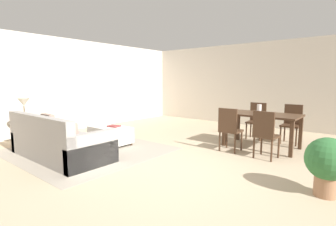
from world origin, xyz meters
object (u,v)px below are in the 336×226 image
table_lamp (24,103)px  dining_chair_far_left (257,118)px  dining_table (262,118)px  dining_chair_near_left (229,127)px  vase_centerpiece (259,109)px  dining_chair_near_right (265,132)px  book_on_ottoman (114,126)px  potted_plant (328,162)px  side_table (25,126)px  ottoman_table (110,134)px  dining_chair_far_right (292,122)px  couch (58,143)px

table_lamp → dining_chair_far_left: (3.77, 4.08, -0.46)m
dining_table → dining_chair_near_left: dining_chair_near_left is taller
dining_table → vase_centerpiece: 0.21m
dining_table → dining_chair_near_right: bearing=-66.8°
dining_chair_near_left → book_on_ottoman: 2.60m
dining_chair_far_left → potted_plant: (1.91, -2.71, -0.07)m
side_table → dining_chair_near_right: 5.15m
book_on_ottoman → ottoman_table: bearing=-141.7°
vase_centerpiece → potted_plant: (1.56, -1.87, -0.41)m
table_lamp → side_table: bearing=36.9°
ottoman_table → dining_chair_far_right: 4.29m
couch → table_lamp: bearing=-178.8°
dining_chair_far_right → potted_plant: 2.95m
table_lamp → dining_chair_near_left: table_lamp is taller
dining_table → dining_chair_far_left: dining_chair_far_left is taller
couch → book_on_ottoman: bearing=88.6°
couch → dining_table: (2.77, 3.24, 0.37)m
ottoman_table → side_table: (-1.37, -1.30, 0.21)m
vase_centerpiece → couch: bearing=-130.1°
table_lamp → dining_chair_far_left: table_lamp is taller
couch → vase_centerpiece: vase_centerpiece is taller
table_lamp → dining_chair_near_left: (3.78, 2.49, -0.46)m
book_on_ottoman → couch: bearing=-91.4°
vase_centerpiece → potted_plant: size_ratio=0.26×
ottoman_table → dining_chair_far_right: size_ratio=1.06×
side_table → dining_chair_near_left: bearing=33.4°
ottoman_table → dining_chair_far_left: bearing=49.2°
dining_chair_near_left → couch: bearing=-133.9°
ottoman_table → dining_chair_near_right: dining_chair_near_right is taller
dining_chair_near_left → vase_centerpiece: (0.34, 0.75, 0.34)m
vase_centerpiece → dining_chair_near_right: bearing=-62.5°
side_table → table_lamp: table_lamp is taller
dining_chair_far_right → vase_centerpiece: size_ratio=4.58×
couch → dining_chair_far_right: bearing=52.0°
side_table → dining_chair_near_left: dining_chair_near_left is taller
side_table → table_lamp: (-0.00, -0.00, 0.53)m
dining_chair_far_left → vase_centerpiece: vase_centerpiece is taller
couch → dining_chair_far_right: dining_chair_far_right is taller
dining_table → dining_chair_far_left: (-0.41, 0.81, -0.14)m
table_lamp → dining_chair_far_left: bearing=47.2°
ottoman_table → side_table: side_table is taller
dining_table → vase_centerpiece: size_ratio=7.69×
table_lamp → dining_chair_far_left: size_ratio=0.57×
side_table → dining_chair_near_right: (4.53, 2.45, 0.07)m
couch → side_table: 1.42m
dining_table → dining_chair_far_right: 0.95m
side_table → dining_chair_far_left: size_ratio=0.62×
side_table → dining_chair_far_left: (3.77, 4.08, 0.07)m
side_table → book_on_ottoman: (1.45, 1.35, -0.01)m
dining_chair_near_right → side_table: bearing=-151.5°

